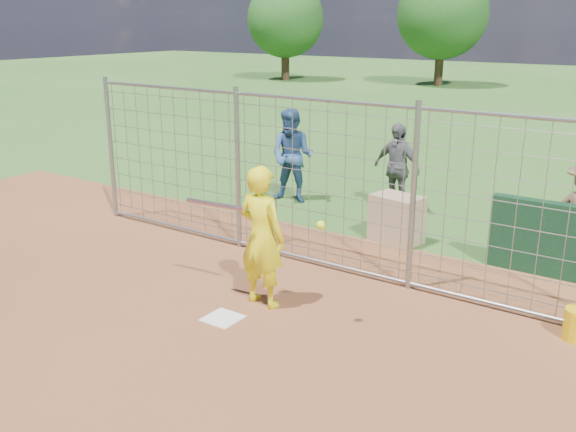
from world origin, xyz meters
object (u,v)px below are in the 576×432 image
Objects in this scene: batter at (262,237)px; bystander_a at (292,156)px; bystander_b at (396,168)px; equipment_bin at (397,219)px.

bystander_a is (-2.46, 4.31, 0.01)m from batter.
batter is 4.86m from bystander_b.
equipment_bin is (0.37, 3.25, -0.53)m from batter.
bystander_a is at bearing -155.57° from bystander_b.
batter reaches higher than equipment_bin.
batter is 1.08× the size of bystander_b.
batter is 3.31m from equipment_bin.
bystander_a is at bearing -57.74° from batter.
batter is at bearing -85.87° from equipment_bin.
bystander_b is (-0.42, 4.84, -0.07)m from batter.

